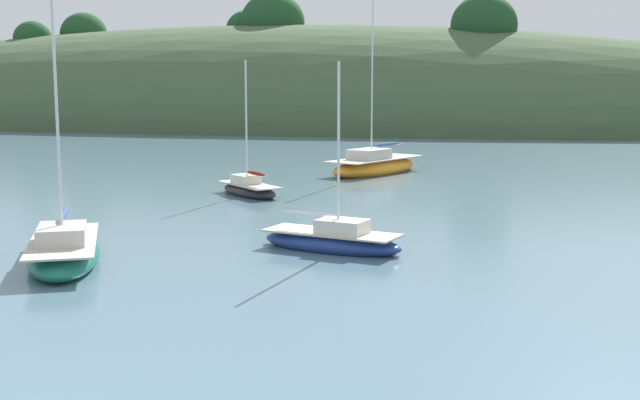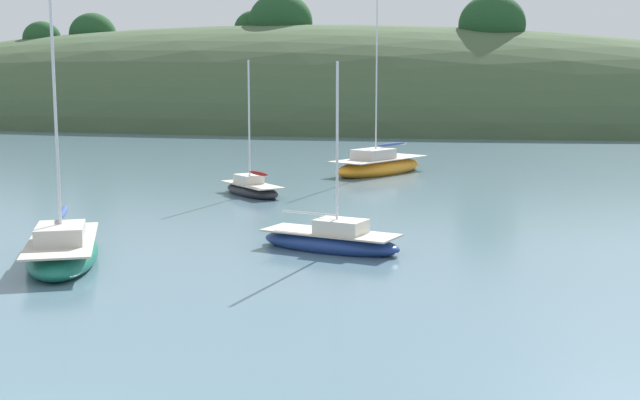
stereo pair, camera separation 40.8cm
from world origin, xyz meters
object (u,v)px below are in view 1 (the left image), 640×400
at_px(sailboat_blue_center, 249,189).
at_px(sailboat_white_near, 375,166).
at_px(sailboat_red_portside, 64,251).
at_px(sailboat_black_sloop, 333,240).

height_order(sailboat_blue_center, sailboat_white_near, sailboat_white_near).
distance_m(sailboat_blue_center, sailboat_red_portside, 16.03).
bearing_deg(sailboat_white_near, sailboat_black_sloop, -83.05).
height_order(sailboat_black_sloop, sailboat_red_portside, sailboat_red_portside).
distance_m(sailboat_blue_center, sailboat_black_sloop, 13.86).
bearing_deg(sailboat_red_portside, sailboat_white_near, 79.93).
height_order(sailboat_red_portside, sailboat_white_near, sailboat_white_near).
xyz_separation_m(sailboat_blue_center, sailboat_red_portside, (-0.51, -16.02, 0.07)).
relative_size(sailboat_blue_center, sailboat_red_portside, 0.80).
bearing_deg(sailboat_blue_center, sailboat_white_near, 68.67).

